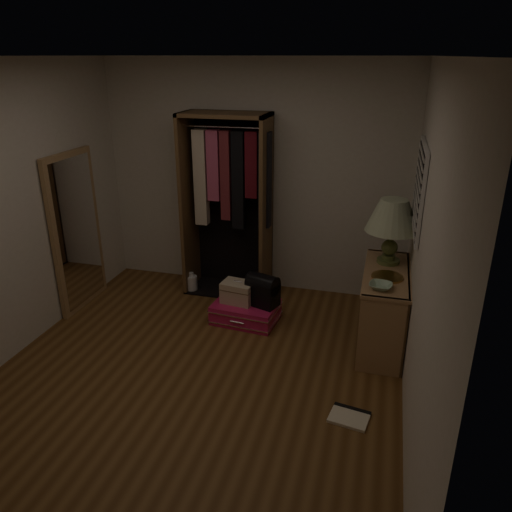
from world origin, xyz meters
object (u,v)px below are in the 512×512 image
Objects in this scene: console_bookshelf at (383,305)px; floor_mirror at (76,232)px; white_jug at (192,283)px; open_wardrobe at (230,192)px; black_bag at (263,289)px; table_lamp at (393,217)px; pink_suitcase at (246,312)px; train_case at (238,292)px.

console_bookshelf is 3.27m from floor_mirror.
open_wardrobe is at bearing 21.47° from white_jug.
floor_mirror is 1.42m from white_jug.
console_bookshelf reaches higher than white_jug.
black_bag is at bearing 177.74° from console_bookshelf.
console_bookshelf is 0.84m from table_lamp.
train_case is at bearing 178.29° from pink_suitcase.
train_case is (-1.47, 0.04, -0.07)m from console_bookshelf.
black_bag is at bearing 2.70° from floor_mirror.
floor_mirror is at bearing -172.32° from pink_suitcase.
pink_suitcase is (-1.38, 0.03, -0.29)m from console_bookshelf.
table_lamp is at bearing 11.64° from pink_suitcase.
white_jug is at bearing -158.53° from open_wardrobe.
console_bookshelf is 3.08× the size of black_bag.
console_bookshelf is 1.47m from train_case.
pink_suitcase is 0.33m from black_bag.
black_bag is 1.56× the size of white_jug.
open_wardrobe is 1.15m from train_case.
black_bag is (-1.20, 0.05, -0.01)m from console_bookshelf.
black_bag is (2.03, 0.10, -0.47)m from floor_mirror.
table_lamp is at bearing 13.29° from train_case.
table_lamp is (1.39, 0.16, 1.11)m from pink_suitcase.
train_case is (-0.08, 0.01, 0.21)m from pink_suitcase.
open_wardrobe reaches higher than console_bookshelf.
console_bookshelf is at bearing 3.89° from pink_suitcase.
console_bookshelf is at bearing -14.10° from white_jug.
floor_mirror reaches higher than black_bag.
floor_mirror is at bearing -175.83° from table_lamp.
floor_mirror reaches higher than pink_suitcase.
white_jug is at bearing 165.90° from console_bookshelf.
console_bookshelf is 3.13× the size of train_case.
open_wardrobe is at bearing 157.59° from console_bookshelf.
floor_mirror is at bearing -179.15° from console_bookshelf.
black_bag is at bearing 10.23° from pink_suitcase.
console_bookshelf is at bearing 5.97° from train_case.
black_bag is (0.18, 0.02, 0.28)m from pink_suitcase.
table_lamp is (1.76, -0.54, 0.01)m from open_wardrobe.
white_jug is (-2.20, 0.55, -0.29)m from console_bookshelf.
table_lamp reaches higher than pink_suitcase.
floor_mirror is (-3.24, -0.05, 0.46)m from console_bookshelf.
open_wardrobe reaches higher than black_bag.
train_case is 1.53× the size of white_jug.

